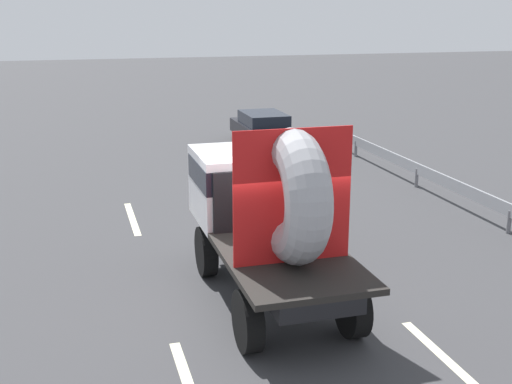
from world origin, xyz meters
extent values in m
plane|color=#38383A|center=(0.00, 0.00, 0.00)|extent=(120.00, 120.00, 0.00)
cylinder|color=black|center=(-0.86, 1.57, 0.48)|extent=(0.28, 0.97, 0.97)
cylinder|color=black|center=(0.84, 1.57, 0.48)|extent=(0.28, 0.97, 0.97)
cylinder|color=black|center=(-0.86, -1.49, 0.48)|extent=(0.28, 0.97, 0.97)
cylinder|color=black|center=(0.84, -1.49, 0.48)|extent=(0.28, 0.97, 0.97)
cube|color=black|center=(-0.01, 0.03, 0.95)|extent=(1.30, 4.90, 0.25)
cube|color=silver|center=(-0.01, 1.57, 1.75)|extent=(2.00, 1.82, 1.35)
cube|color=black|center=(-0.01, 1.52, 2.04)|extent=(2.02, 1.73, 0.44)
cube|color=black|center=(-0.01, -0.87, 1.12)|extent=(2.00, 3.08, 0.10)
cube|color=black|center=(-0.01, 0.62, 1.72)|extent=(1.80, 0.08, 1.10)
torus|color=#9E9EA3|center=(-0.01, -1.02, 2.23)|extent=(0.71, 2.12, 2.12)
cube|color=red|center=(-0.01, -1.02, 2.23)|extent=(1.90, 0.03, 2.12)
cylinder|color=black|center=(3.08, 14.57, 0.29)|extent=(0.20, 0.58, 0.58)
cylinder|color=black|center=(4.50, 14.57, 0.29)|extent=(0.20, 0.58, 0.58)
cylinder|color=black|center=(3.08, 12.13, 0.29)|extent=(0.20, 0.58, 0.58)
cylinder|color=black|center=(4.50, 12.13, 0.29)|extent=(0.20, 0.58, 0.58)
cube|color=black|center=(3.79, 13.35, 0.54)|extent=(1.64, 3.83, 0.50)
cube|color=black|center=(3.79, 13.26, 1.02)|extent=(1.48, 2.14, 0.46)
cube|color=gray|center=(6.35, 4.16, 0.55)|extent=(0.06, 16.98, 0.32)
cylinder|color=slate|center=(6.35, 2.04, 0.28)|extent=(0.10, 0.10, 0.55)
cylinder|color=slate|center=(6.35, 6.28, 0.28)|extent=(0.10, 0.10, 0.55)
cylinder|color=slate|center=(6.35, 10.53, 0.28)|extent=(0.10, 0.10, 0.55)
cube|color=beige|center=(-1.91, 5.54, 0.00)|extent=(0.16, 2.67, 0.01)
cube|color=beige|center=(1.89, -2.37, 0.00)|extent=(0.16, 2.02, 0.01)
cube|color=beige|center=(1.89, 5.66, 0.00)|extent=(0.16, 2.41, 0.01)
camera|label=1|loc=(-3.21, -10.16, 5.02)|focal=46.04mm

